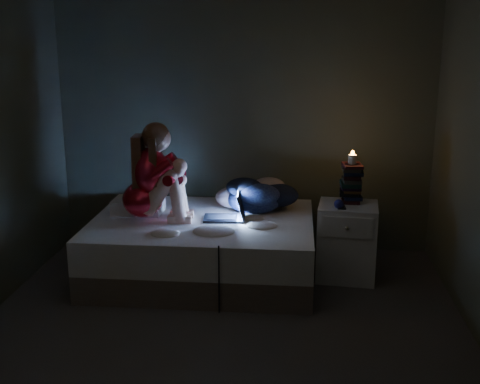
# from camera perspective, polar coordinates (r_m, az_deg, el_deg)

# --- Properties ---
(floor) EXTENTS (3.60, 3.80, 0.02)m
(floor) POSITION_cam_1_polar(r_m,az_deg,el_deg) (4.45, -1.91, -13.47)
(floor) COLOR #363433
(floor) RESTS_ON ground
(wall_back) EXTENTS (3.60, 0.02, 2.60)m
(wall_back) POSITION_cam_1_polar(r_m,az_deg,el_deg) (5.87, 0.36, 7.01)
(wall_back) COLOR #525545
(wall_back) RESTS_ON ground
(wall_front) EXTENTS (3.60, 0.02, 2.60)m
(wall_front) POSITION_cam_1_polar(r_m,az_deg,el_deg) (2.19, -8.58, -6.79)
(wall_front) COLOR #525545
(wall_front) RESTS_ON ground
(bed) EXTENTS (1.90, 1.43, 0.52)m
(bed) POSITION_cam_1_polar(r_m,az_deg,el_deg) (5.37, -3.48, -5.19)
(bed) COLOR silver
(bed) RESTS_ON ground
(pillow) EXTENTS (0.44, 0.31, 0.13)m
(pillow) POSITION_cam_1_polar(r_m,az_deg,el_deg) (5.53, -9.52, -1.27)
(pillow) COLOR white
(pillow) RESTS_ON bed
(woman) EXTENTS (0.55, 0.38, 0.85)m
(woman) POSITION_cam_1_polar(r_m,az_deg,el_deg) (5.22, -9.22, 1.91)
(woman) COLOR #A71926
(woman) RESTS_ON bed
(laptop) EXTENTS (0.37, 0.27, 0.25)m
(laptop) POSITION_cam_1_polar(r_m,az_deg,el_deg) (5.23, -1.56, -1.30)
(laptop) COLOR black
(laptop) RESTS_ON bed
(clothes_pile) EXTENTS (0.56, 0.46, 0.32)m
(clothes_pile) POSITION_cam_1_polar(r_m,az_deg,el_deg) (5.49, 1.33, -0.11)
(clothes_pile) COLOR #0D0C3F
(clothes_pile) RESTS_ON bed
(nightstand) EXTENTS (0.54, 0.49, 0.66)m
(nightstand) POSITION_cam_1_polar(r_m,az_deg,el_deg) (5.38, 9.98, -4.58)
(nightstand) COLOR silver
(nightstand) RESTS_ON ground
(book_stack) EXTENTS (0.19, 0.25, 0.33)m
(book_stack) POSITION_cam_1_polar(r_m,az_deg,el_deg) (5.33, 10.39, 0.79)
(book_stack) COLOR black
(book_stack) RESTS_ON nightstand
(candle) EXTENTS (0.07, 0.07, 0.08)m
(candle) POSITION_cam_1_polar(r_m,az_deg,el_deg) (5.28, 10.49, 2.94)
(candle) COLOR beige
(candle) RESTS_ON book_stack
(phone) EXTENTS (0.09, 0.15, 0.01)m
(phone) POSITION_cam_1_polar(r_m,az_deg,el_deg) (5.18, 9.56, -1.39)
(phone) COLOR black
(phone) RESTS_ON nightstand
(blue_orb) EXTENTS (0.08, 0.08, 0.08)m
(blue_orb) POSITION_cam_1_polar(r_m,az_deg,el_deg) (5.13, 9.40, -1.15)
(blue_orb) COLOR navy
(blue_orb) RESTS_ON nightstand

